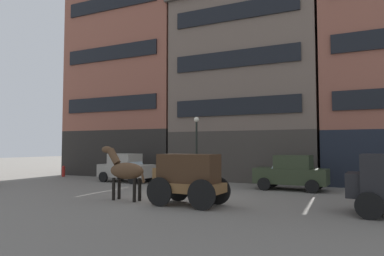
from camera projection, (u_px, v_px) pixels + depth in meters
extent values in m
plane|color=slate|center=(180.00, 197.00, 15.21)|extent=(120.00, 120.00, 0.00)
cube|color=black|center=(134.00, 153.00, 28.48)|extent=(9.69, 6.53, 3.56)
cube|color=brown|center=(135.00, 63.00, 28.92)|extent=(9.69, 6.53, 11.84)
cube|color=black|center=(110.00, 104.00, 25.67)|extent=(8.14, 0.12, 1.10)
cube|color=black|center=(111.00, 53.00, 25.90)|extent=(8.14, 0.12, 1.10)
cube|color=black|center=(111.00, 3.00, 26.12)|extent=(8.14, 0.12, 1.10)
cube|color=#38332D|center=(249.00, 156.00, 24.38)|extent=(9.77, 6.53, 3.30)
cube|color=#66564C|center=(248.00, 70.00, 24.73)|extent=(9.77, 6.53, 9.26)
cube|color=#47423D|center=(247.00, 5.00, 25.01)|extent=(10.27, 7.03, 0.50)
cube|color=black|center=(235.00, 106.00, 21.54)|extent=(8.20, 0.12, 1.10)
cube|color=black|center=(234.00, 59.00, 21.72)|extent=(8.20, 0.12, 1.10)
cube|color=black|center=(234.00, 12.00, 21.89)|extent=(8.20, 0.12, 1.10)
cube|color=brown|center=(189.00, 187.00, 13.09)|extent=(2.77, 1.45, 0.36)
cube|color=#3D2819|center=(189.00, 168.00, 13.13)|extent=(2.36, 1.24, 1.10)
cube|color=brown|center=(164.00, 174.00, 13.65)|extent=(0.46, 1.06, 0.50)
cylinder|color=black|center=(159.00, 192.00, 12.87)|extent=(1.10, 0.14, 1.10)
cylinder|color=black|center=(178.00, 188.00, 14.12)|extent=(1.10, 0.14, 1.10)
cylinder|color=black|center=(201.00, 195.00, 12.03)|extent=(1.10, 0.14, 1.10)
cylinder|color=black|center=(217.00, 190.00, 13.28)|extent=(1.10, 0.14, 1.10)
ellipsoid|color=#513823|center=(127.00, 171.00, 14.32)|extent=(1.73, 0.70, 0.70)
cylinder|color=#513823|center=(114.00, 156.00, 14.69)|extent=(0.68, 0.36, 0.76)
ellipsoid|color=#513823|center=(107.00, 150.00, 14.89)|extent=(0.57, 0.27, 0.30)
cylinder|color=#513823|center=(142.00, 175.00, 13.93)|extent=(0.27, 0.12, 0.65)
cylinder|color=black|center=(114.00, 189.00, 14.37)|extent=(0.14, 0.14, 0.95)
cylinder|color=black|center=(119.00, 188.00, 14.69)|extent=(0.14, 0.14, 0.95)
cylinder|color=black|center=(134.00, 190.00, 13.86)|extent=(0.14, 0.14, 0.95)
cylinder|color=black|center=(140.00, 189.00, 14.18)|extent=(0.14, 0.14, 0.95)
cube|color=black|center=(361.00, 185.00, 11.50)|extent=(1.01, 1.51, 0.80)
cube|color=silver|center=(369.00, 169.00, 11.41)|extent=(0.30, 1.37, 0.64)
cylinder|color=black|center=(369.00, 206.00, 10.52)|extent=(0.85, 0.29, 0.84)
cylinder|color=black|center=(371.00, 198.00, 12.18)|extent=(0.85, 0.29, 0.84)
cube|color=gray|center=(126.00, 171.00, 21.97)|extent=(3.82, 1.90, 0.80)
cube|color=gray|center=(125.00, 159.00, 22.09)|extent=(1.91, 1.58, 0.70)
cube|color=silver|center=(135.00, 161.00, 21.67)|extent=(0.44, 1.34, 0.56)
cylinder|color=black|center=(149.00, 177.00, 22.09)|extent=(0.67, 0.23, 0.66)
cylinder|color=black|center=(133.00, 179.00, 20.63)|extent=(0.67, 0.23, 0.66)
cylinder|color=black|center=(121.00, 175.00, 23.27)|extent=(0.67, 0.23, 0.66)
cylinder|color=black|center=(103.00, 177.00, 21.81)|extent=(0.67, 0.23, 0.66)
cube|color=#2D3823|center=(291.00, 176.00, 17.83)|extent=(3.81, 1.87, 0.80)
cube|color=#2D3823|center=(293.00, 162.00, 17.80)|extent=(1.90, 1.57, 0.70)
cube|color=silver|center=(277.00, 164.00, 18.21)|extent=(0.43, 1.33, 0.56)
cylinder|color=black|center=(264.00, 184.00, 17.65)|extent=(0.67, 0.23, 0.66)
cylinder|color=black|center=(273.00, 181.00, 19.12)|extent=(0.67, 0.23, 0.66)
cylinder|color=black|center=(312.00, 187.00, 16.50)|extent=(0.67, 0.23, 0.66)
cylinder|color=black|center=(317.00, 183.00, 17.97)|extent=(0.67, 0.23, 0.66)
cylinder|color=black|center=(197.00, 153.00, 20.66)|extent=(0.12, 0.12, 3.80)
sphere|color=silver|center=(196.00, 119.00, 20.78)|extent=(0.32, 0.32, 0.32)
cylinder|color=maroon|center=(63.00, 172.00, 25.86)|extent=(0.24, 0.24, 0.70)
sphere|color=maroon|center=(63.00, 167.00, 25.88)|extent=(0.22, 0.22, 0.22)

